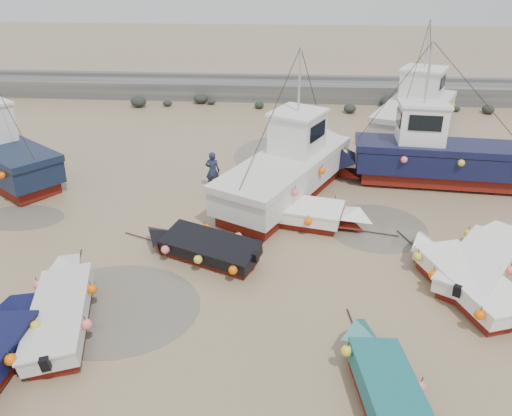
# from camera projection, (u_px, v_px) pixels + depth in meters

# --- Properties ---
(ground) EXTENTS (120.00, 120.00, 0.00)m
(ground) POSITION_uv_depth(u_px,v_px,m) (249.00, 280.00, 16.51)
(ground) COLOR #94785A
(ground) RESTS_ON ground
(seawall) EXTENTS (60.00, 4.92, 1.50)m
(seawall) POSITION_uv_depth(u_px,v_px,m) (275.00, 90.00, 35.61)
(seawall) COLOR slate
(seawall) RESTS_ON ground
(puddle_a) EXTENTS (5.29, 5.29, 0.01)m
(puddle_a) POSITION_uv_depth(u_px,v_px,m) (114.00, 307.00, 15.26)
(puddle_a) COLOR #625B4F
(puddle_a) RESTS_ON ground
(puddle_b) EXTENTS (3.95, 3.95, 0.01)m
(puddle_b) POSITION_uv_depth(u_px,v_px,m) (376.00, 227.00, 19.59)
(puddle_b) COLOR #625B4F
(puddle_b) RESTS_ON ground
(puddle_c) EXTENTS (3.53, 3.53, 0.01)m
(puddle_c) POSITION_uv_depth(u_px,v_px,m) (21.00, 218.00, 20.28)
(puddle_c) COLOR #625B4F
(puddle_c) RESTS_ON ground
(puddle_d) EXTENTS (5.52, 5.52, 0.01)m
(puddle_d) POSITION_uv_depth(u_px,v_px,m) (286.00, 156.00, 26.13)
(puddle_d) COLOR #625B4F
(puddle_d) RESTS_ON ground
(dinghy_0) EXTENTS (2.68, 6.30, 1.43)m
(dinghy_0) POSITION_uv_depth(u_px,v_px,m) (64.00, 307.00, 14.44)
(dinghy_0) COLOR maroon
(dinghy_0) RESTS_ON ground
(dinghy_2) EXTENTS (1.97, 5.05, 1.43)m
(dinghy_2) POSITION_uv_depth(u_px,v_px,m) (381.00, 376.00, 12.07)
(dinghy_2) COLOR maroon
(dinghy_2) RESTS_ON ground
(dinghy_3) EXTENTS (4.42, 5.82, 1.43)m
(dinghy_3) POSITION_uv_depth(u_px,v_px,m) (484.00, 259.00, 16.62)
(dinghy_3) COLOR maroon
(dinghy_3) RESTS_ON ground
(dinghy_4) EXTENTS (5.46, 2.95, 1.43)m
(dinghy_4) POSITION_uv_depth(u_px,v_px,m) (203.00, 244.00, 17.46)
(dinghy_4) COLOR maroon
(dinghy_4) RESTS_ON ground
(dinghy_5) EXTENTS (5.96, 2.75, 1.43)m
(dinghy_5) POSITION_uv_depth(u_px,v_px,m) (304.00, 211.00, 19.60)
(dinghy_5) COLOR maroon
(dinghy_5) RESTS_ON ground
(dinghy_6) EXTENTS (3.26, 6.09, 1.43)m
(dinghy_6) POSITION_uv_depth(u_px,v_px,m) (463.00, 275.00, 15.80)
(dinghy_6) COLOR maroon
(dinghy_6) RESTS_ON ground
(cabin_boat_1) EXTENTS (6.52, 10.44, 6.22)m
(cabin_boat_1) POSITION_uv_depth(u_px,v_px,m) (292.00, 166.00, 21.69)
(cabin_boat_1) COLOR maroon
(cabin_boat_1) RESTS_ON ground
(cabin_boat_2) EXTENTS (10.88, 3.76, 6.22)m
(cabin_boat_2) POSITION_uv_depth(u_px,v_px,m) (426.00, 155.00, 22.81)
(cabin_boat_2) COLOR maroon
(cabin_boat_2) RESTS_ON ground
(cabin_boat_3) EXTENTS (6.56, 10.36, 6.22)m
(cabin_boat_3) POSITION_uv_depth(u_px,v_px,m) (418.00, 110.00, 29.08)
(cabin_boat_3) COLOR maroon
(cabin_boat_3) RESTS_ON ground
(person) EXTENTS (0.69, 0.48, 1.80)m
(person) POSITION_uv_depth(u_px,v_px,m) (213.00, 189.00, 22.65)
(person) COLOR #1E253D
(person) RESTS_ON ground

